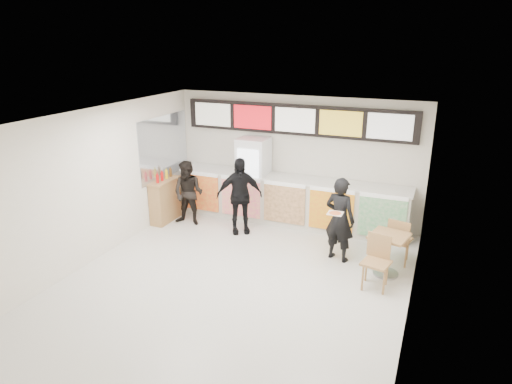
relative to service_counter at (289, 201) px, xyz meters
The scene contains 15 objects.
floor 3.15m from the service_counter, 90.00° to the right, with size 7.00×7.00×0.00m, color beige.
ceiling 3.93m from the service_counter, 90.00° to the right, with size 7.00×7.00×0.00m, color white.
wall_back 1.01m from the service_counter, 90.00° to the left, with size 6.00×6.00×0.00m, color silver.
wall_left 4.41m from the service_counter, 134.13° to the right, with size 7.00×7.00×0.00m, color silver.
wall_right 4.41m from the service_counter, 45.87° to the right, with size 7.00×7.00×0.00m, color silver.
service_counter is the anchor object (origin of this frame).
menu_board 1.90m from the service_counter, 90.00° to the left, with size 5.50×0.14×0.70m.
drinks_fridge 1.03m from the service_counter, behind, with size 0.70×0.67×2.00m.
mirror_panel 3.28m from the service_counter, 167.87° to the right, with size 0.01×2.00×1.50m, color #B2B7BF.
customer_main 2.09m from the service_counter, 42.95° to the right, with size 0.63×0.41×1.72m, color black.
customer_left 2.39m from the service_counter, 156.32° to the right, with size 0.75×0.59×1.55m, color black.
customer_mid 1.32m from the service_counter, 133.17° to the right, with size 1.03×0.43×1.76m, color black.
pizza_slice 2.47m from the service_counter, 50.85° to the right, with size 0.36×0.36×0.02m.
cafe_table 3.01m from the service_counter, 33.91° to the right, with size 0.79×1.70×0.96m.
condiment_ledge 2.99m from the service_counter, 160.43° to the right, with size 0.38×0.93×1.24m.
Camera 1 is at (3.19, -6.62, 4.24)m, focal length 32.00 mm.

